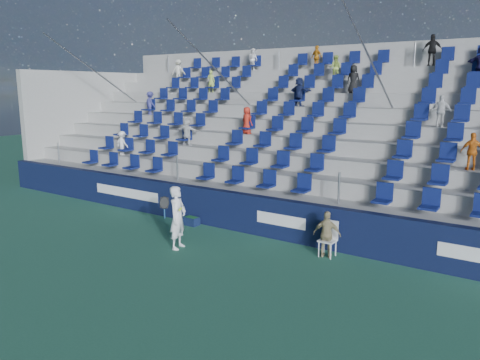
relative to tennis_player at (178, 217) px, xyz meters
The scene contains 7 objects.
ground 1.33m from the tennis_player, 56.74° to the right, with size 70.00×70.00×0.00m, color #2D694F.
sponsor_wall 2.40m from the tennis_player, 76.79° to the left, with size 24.00×0.32×1.20m.
grandstand 7.54m from the tennis_player, 85.86° to the left, with size 24.00×8.17×6.63m.
tennis_player is the anchor object (origin of this frame).
line_judge_chair 4.15m from the tennis_player, 26.14° to the left, with size 0.42×0.43×0.95m.
line_judge 4.08m from the tennis_player, 24.26° to the left, with size 0.73×0.30×1.24m, color tan.
ball_bin 2.35m from the tennis_player, 120.65° to the left, with size 0.50×0.33×0.28m.
Camera 1 is at (7.89, -8.50, 4.39)m, focal length 35.00 mm.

